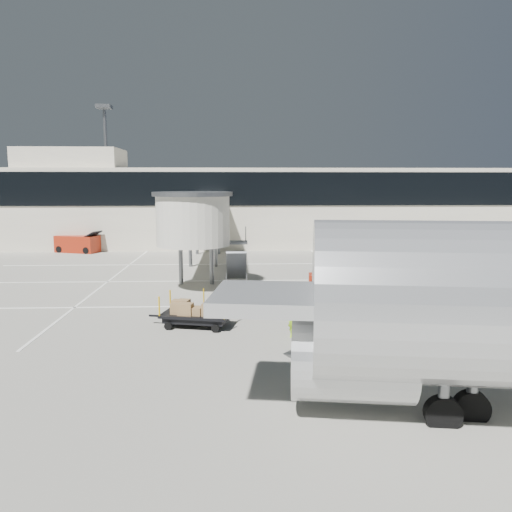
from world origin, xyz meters
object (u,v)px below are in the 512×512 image
object	(u,v)px
baggage_tug	(330,278)
box_cart_far	(233,304)
belt_loader	(78,244)
box_cart_near	(198,314)
ground_worker	(295,320)
suitcase_cart	(344,284)
minivan	(398,256)

from	to	relation	value
baggage_tug	box_cart_far	distance (m)	8.61
box_cart_far	belt_loader	xyz separation A→B (m)	(-14.86, 23.39, 0.27)
box_cart_near	box_cart_far	size ratio (longest dim) A/B	1.16
ground_worker	baggage_tug	bearing A→B (deg)	85.57
suitcase_cart	box_cart_near	distance (m)	10.78
suitcase_cart	minivan	size ratio (longest dim) A/B	0.79
baggage_tug	box_cart_near	distance (m)	11.29
suitcase_cart	belt_loader	xyz separation A→B (m)	(-21.55, 18.66, 0.30)
box_cart_far	belt_loader	size ratio (longest dim) A/B	0.74
minivan	belt_loader	bearing A→B (deg)	149.42
box_cart_far	minivan	bearing A→B (deg)	22.60
minivan	ground_worker	bearing A→B (deg)	-130.46
box_cart_far	box_cart_near	bearing A→B (deg)	-148.97
baggage_tug	suitcase_cart	size ratio (longest dim) A/B	0.71
minivan	belt_loader	distance (m)	29.43
suitcase_cart	box_cart_near	size ratio (longest dim) A/B	0.94
box_cart_far	ground_worker	size ratio (longest dim) A/B	2.18
baggage_tug	box_cart_near	world-z (taller)	baggage_tug
baggage_tug	belt_loader	distance (m)	27.15
box_cart_near	ground_worker	world-z (taller)	ground_worker
baggage_tug	box_cart_far	size ratio (longest dim) A/B	0.77
baggage_tug	suitcase_cart	distance (m)	1.51
baggage_tug	box_cart_far	world-z (taller)	baggage_tug
belt_loader	box_cart_near	bearing A→B (deg)	-43.39
suitcase_cart	box_cart_far	bearing A→B (deg)	-159.42
box_cart_far	belt_loader	world-z (taller)	belt_loader
suitcase_cart	minivan	xyz separation A→B (m)	(6.00, 8.30, 0.52)
suitcase_cart	ground_worker	world-z (taller)	ground_worker
box_cart_near	minivan	world-z (taller)	minivan
suitcase_cart	box_cart_far	size ratio (longest dim) A/B	1.09
belt_loader	ground_worker	bearing A→B (deg)	-38.22
ground_worker	belt_loader	distance (m)	32.51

